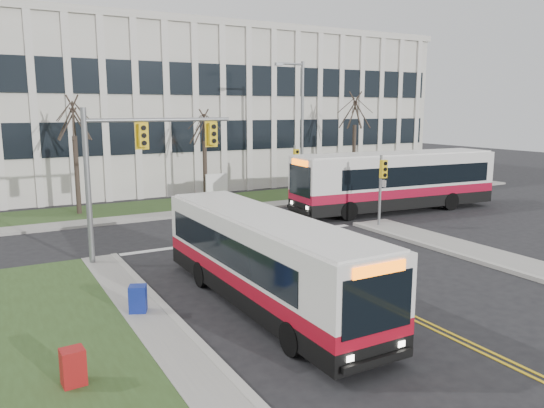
{
  "coord_description": "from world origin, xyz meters",
  "views": [
    {
      "loc": [
        -10.95,
        -14.01,
        6.15
      ],
      "look_at": [
        0.25,
        6.08,
        2.0
      ],
      "focal_mm": 35.0,
      "sensor_mm": 36.0,
      "label": 1
    }
  ],
  "objects_px": {
    "bus_cross": "(395,183)",
    "newspaper_box_blue": "(138,301)",
    "streetlight": "(300,123)",
    "bus_main": "(264,262)",
    "newspaper_box_red": "(73,369)",
    "directory_sign": "(217,186)"
  },
  "relations": [
    {
      "from": "bus_main",
      "to": "newspaper_box_blue",
      "type": "bearing_deg",
      "value": 163.77
    },
    {
      "from": "newspaper_box_blue",
      "to": "newspaper_box_red",
      "type": "bearing_deg",
      "value": -101.26
    },
    {
      "from": "bus_cross",
      "to": "newspaper_box_blue",
      "type": "xyz_separation_m",
      "value": [
        -18.17,
        -9.01,
        -1.26
      ]
    },
    {
      "from": "streetlight",
      "to": "bus_cross",
      "type": "distance_m",
      "value": 7.61
    },
    {
      "from": "directory_sign",
      "to": "newspaper_box_blue",
      "type": "bearing_deg",
      "value": -120.41
    },
    {
      "from": "directory_sign",
      "to": "bus_main",
      "type": "distance_m",
      "value": 18.41
    },
    {
      "from": "bus_main",
      "to": "bus_cross",
      "type": "distance_m",
      "value": 17.61
    },
    {
      "from": "bus_cross",
      "to": "newspaper_box_blue",
      "type": "bearing_deg",
      "value": -59.28
    },
    {
      "from": "newspaper_box_red",
      "to": "bus_main",
      "type": "bearing_deg",
      "value": 18.04
    },
    {
      "from": "directory_sign",
      "to": "newspaper_box_red",
      "type": "distance_m",
      "value": 23.23
    },
    {
      "from": "streetlight",
      "to": "bus_main",
      "type": "bearing_deg",
      "value": -125.26
    },
    {
      "from": "directory_sign",
      "to": "bus_cross",
      "type": "bearing_deg",
      "value": -40.74
    },
    {
      "from": "bus_main",
      "to": "newspaper_box_blue",
      "type": "xyz_separation_m",
      "value": [
        -3.73,
        1.06,
        -0.95
      ]
    },
    {
      "from": "bus_cross",
      "to": "newspaper_box_red",
      "type": "relative_size",
      "value": 13.73
    },
    {
      "from": "bus_cross",
      "to": "newspaper_box_blue",
      "type": "height_order",
      "value": "bus_cross"
    },
    {
      "from": "newspaper_box_blue",
      "to": "directory_sign",
      "type": "bearing_deg",
      "value": 82.59
    },
    {
      "from": "directory_sign",
      "to": "newspaper_box_red",
      "type": "relative_size",
      "value": 2.11
    },
    {
      "from": "directory_sign",
      "to": "newspaper_box_blue",
      "type": "distance_m",
      "value": 19.0
    },
    {
      "from": "bus_cross",
      "to": "directory_sign",
      "type": "bearing_deg",
      "value": -126.39
    },
    {
      "from": "streetlight",
      "to": "bus_main",
      "type": "distance_m",
      "value": 20.12
    },
    {
      "from": "streetlight",
      "to": "bus_main",
      "type": "xyz_separation_m",
      "value": [
        -11.41,
        -16.14,
        -3.77
      ]
    },
    {
      "from": "streetlight",
      "to": "bus_cross",
      "type": "bearing_deg",
      "value": -63.51
    }
  ]
}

